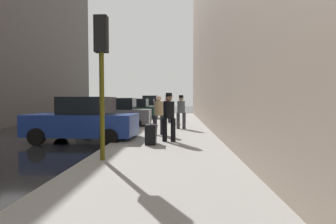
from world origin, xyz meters
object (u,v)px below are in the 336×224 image
object	(u,v)px
rolling_suitcase	(151,134)
pedestrian_with_fedora	(169,115)
pedestrian_with_beanie	(181,110)
pedestrian_in_red_jacket	(167,108)
pedestrian_in_tan_coat	(159,113)
fire_hydrant	(147,119)
parked_dark_green_sedan	(134,110)
parked_silver_sedan	(144,108)
duffel_bag	(152,126)
parked_black_suv	(150,105)
parked_gray_coupe	(116,114)
parked_blue_sedan	(84,121)
traffic_light	(102,56)

from	to	relation	value
rolling_suitcase	pedestrian_with_fedora	bearing A→B (deg)	44.57
pedestrian_with_beanie	pedestrian_in_red_jacket	size ratio (longest dim) A/B	1.04
pedestrian_in_red_jacket	pedestrian_in_tan_coat	bearing A→B (deg)	-90.74
fire_hydrant	pedestrian_with_fedora	size ratio (longest dim) A/B	0.40
parked_dark_green_sedan	fire_hydrant	distance (m)	6.22
parked_silver_sedan	duffel_bag	size ratio (longest dim) A/B	9.68
parked_black_suv	pedestrian_with_fedora	world-z (taller)	parked_black_suv
parked_silver_sedan	parked_black_suv	distance (m)	6.01
pedestrian_in_tan_coat	rolling_suitcase	distance (m)	2.55
duffel_bag	rolling_suitcase	bearing A→B (deg)	-84.46
fire_hydrant	parked_gray_coupe	bearing A→B (deg)	-166.31
parked_gray_coupe	duffel_bag	distance (m)	3.07
parked_black_suv	pedestrian_with_fedora	xyz separation A→B (m)	(3.42, -24.40, 0.10)
parked_silver_sedan	parked_dark_green_sedan	bearing A→B (deg)	-90.00
parked_gray_coupe	duffel_bag	size ratio (longest dim) A/B	9.63
pedestrian_in_tan_coat	rolling_suitcase	size ratio (longest dim) A/B	1.64
fire_hydrant	pedestrian_with_fedora	xyz separation A→B (m)	(1.61, -6.55, 0.64)
parked_silver_sedan	fire_hydrant	world-z (taller)	parked_silver_sedan
duffel_bag	pedestrian_in_tan_coat	bearing A→B (deg)	-77.03
rolling_suitcase	parked_blue_sedan	bearing A→B (deg)	155.30
parked_dark_green_sedan	traffic_light	size ratio (longest dim) A/B	1.18
pedestrian_with_fedora	rolling_suitcase	bearing A→B (deg)	-135.43
parked_silver_sedan	fire_hydrant	distance (m)	11.98
pedestrian_in_tan_coat	traffic_light	bearing A→B (deg)	-102.00
parked_blue_sedan	parked_gray_coupe	world-z (taller)	same
duffel_bag	parked_gray_coupe	bearing A→B (deg)	141.13
parked_gray_coupe	duffel_bag	world-z (taller)	parked_gray_coupe
parked_silver_sedan	traffic_light	size ratio (longest dim) A/B	1.18
pedestrian_with_beanie	rolling_suitcase	distance (m)	5.02
parked_blue_sedan	pedestrian_with_fedora	world-z (taller)	pedestrian_with_fedora
parked_silver_sedan	parked_black_suv	bearing A→B (deg)	90.00
rolling_suitcase	duffel_bag	world-z (taller)	rolling_suitcase
parked_blue_sedan	parked_black_suv	bearing A→B (deg)	90.00
parked_black_suv	pedestrian_in_red_jacket	size ratio (longest dim) A/B	2.71
parked_gray_coupe	duffel_bag	xyz separation A→B (m)	(2.35, -1.90, -0.56)
parked_gray_coupe	parked_dark_green_sedan	xyz separation A→B (m)	(-0.00, 6.38, 0.00)
parked_black_suv	parked_dark_green_sedan	bearing A→B (deg)	-90.00
parked_silver_sedan	duffel_bag	bearing A→B (deg)	-80.57
parked_blue_sedan	pedestrian_in_red_jacket	distance (m)	7.93
pedestrian_in_tan_coat	parked_dark_green_sedan	bearing A→B (deg)	105.24
pedestrian_in_tan_coat	duffel_bag	size ratio (longest dim) A/B	3.89
traffic_light	pedestrian_in_tan_coat	xyz separation A→B (m)	(1.04, 4.88, -1.65)
parked_blue_sedan	pedestrian_with_fedora	xyz separation A→B (m)	(3.42, -0.71, 0.29)
duffel_bag	traffic_light	bearing A→B (deg)	-93.97
parked_dark_green_sedan	duffel_bag	xyz separation A→B (m)	(2.35, -8.28, -0.56)
parked_black_suv	pedestrian_in_red_jacket	distance (m)	16.61
traffic_light	duffel_bag	size ratio (longest dim) A/B	8.18
pedestrian_in_red_jacket	duffel_bag	bearing A→B (deg)	-99.13
parked_blue_sedan	traffic_light	bearing A→B (deg)	-63.43
pedestrian_with_fedora	duffel_bag	world-z (taller)	pedestrian_with_fedora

